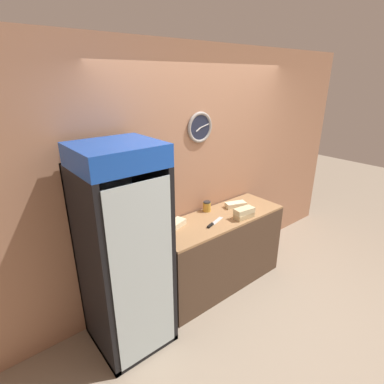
% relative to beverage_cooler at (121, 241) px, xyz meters
% --- Properties ---
extents(ground_plane, '(14.00, 14.00, 0.00)m').
position_rel_beverage_cooler_xyz_m(ground_plane, '(1.22, -0.83, -1.04)').
color(ground_plane, gray).
extents(wall_back, '(5.20, 0.09, 2.70)m').
position_rel_beverage_cooler_xyz_m(wall_back, '(1.22, 0.34, 0.32)').
color(wall_back, '#AD7A5B').
rests_on(wall_back, ground_plane).
extents(prep_counter, '(1.61, 0.57, 0.89)m').
position_rel_beverage_cooler_xyz_m(prep_counter, '(1.22, 0.01, -0.59)').
color(prep_counter, '#4C3828').
rests_on(prep_counter, ground_plane).
extents(beverage_cooler, '(0.65, 0.67, 1.91)m').
position_rel_beverage_cooler_xyz_m(beverage_cooler, '(0.00, 0.00, 0.00)').
color(beverage_cooler, black).
rests_on(beverage_cooler, ground_plane).
extents(sandwich_stack_bottom, '(0.24, 0.12, 0.06)m').
position_rel_beverage_cooler_xyz_m(sandwich_stack_bottom, '(1.40, -0.18, -0.12)').
color(sandwich_stack_bottom, tan).
rests_on(sandwich_stack_bottom, prep_counter).
extents(sandwich_stack_middle, '(0.24, 0.14, 0.06)m').
position_rel_beverage_cooler_xyz_m(sandwich_stack_middle, '(1.40, -0.18, -0.06)').
color(sandwich_stack_middle, beige).
rests_on(sandwich_stack_middle, sandwich_stack_bottom).
extents(sandwich_flat_left, '(0.27, 0.18, 0.06)m').
position_rel_beverage_cooler_xyz_m(sandwich_flat_left, '(1.55, 0.08, -0.12)').
color(sandwich_flat_left, beige).
rests_on(sandwich_flat_left, prep_counter).
extents(sandwich_flat_right, '(0.27, 0.19, 0.06)m').
position_rel_beverage_cooler_xyz_m(sandwich_flat_right, '(0.68, 0.13, -0.11)').
color(sandwich_flat_right, beige).
rests_on(sandwich_flat_right, prep_counter).
extents(chefs_knife, '(0.30, 0.13, 0.02)m').
position_rel_beverage_cooler_xyz_m(chefs_knife, '(1.03, -0.08, -0.14)').
color(chefs_knife, silver).
rests_on(chefs_knife, prep_counter).
extents(condiment_jar, '(0.09, 0.09, 0.12)m').
position_rel_beverage_cooler_xyz_m(condiment_jar, '(1.21, 0.22, -0.09)').
color(condiment_jar, gold).
rests_on(condiment_jar, prep_counter).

